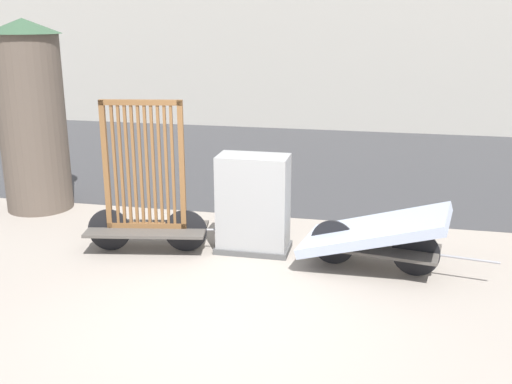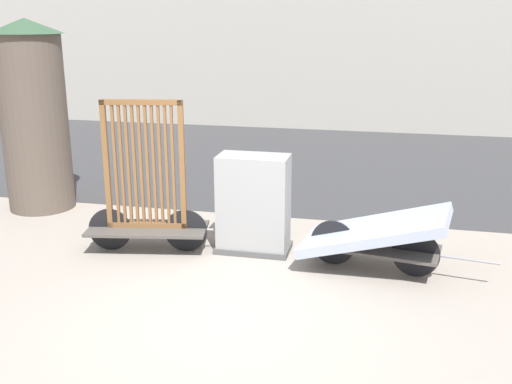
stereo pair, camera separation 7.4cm
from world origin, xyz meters
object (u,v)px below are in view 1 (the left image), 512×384
utility_cabinet (253,207)px  advertising_column (32,115)px  bike_cart_with_bedframe (146,201)px  bike_cart_with_mattress (374,234)px

utility_cabinet → advertising_column: bearing=164.0°
utility_cabinet → advertising_column: 4.23m
bike_cart_with_bedframe → advertising_column: 3.05m
bike_cart_with_mattress → utility_cabinet: utility_cabinet is taller
bike_cart_with_bedframe → advertising_column: advertising_column is taller
advertising_column → bike_cart_with_bedframe: bearing=-29.8°
bike_cart_with_mattress → advertising_column: advertising_column is taller
bike_cart_with_bedframe → bike_cart_with_mattress: (3.08, -0.00, -0.24)m
bike_cart_with_bedframe → utility_cabinet: bearing=2.4°
bike_cart_with_mattress → bike_cart_with_bedframe: bearing=-170.9°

